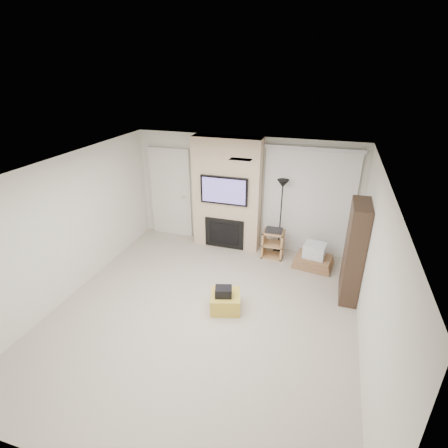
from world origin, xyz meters
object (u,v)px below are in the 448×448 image
(av_stand, at_px, (273,242))
(box_stack, at_px, (314,258))
(floor_lamp, at_px, (282,196))
(bookshelf, at_px, (354,252))
(ottoman, at_px, (225,301))

(av_stand, xyz_separation_m, box_stack, (0.89, -0.17, -0.15))
(av_stand, height_order, box_stack, av_stand)
(floor_lamp, distance_m, av_stand, 1.02)
(floor_lamp, height_order, box_stack, floor_lamp)
(bookshelf, bearing_deg, floor_lamp, 140.53)
(ottoman, distance_m, floor_lamp, 2.61)
(box_stack, xyz_separation_m, bookshelf, (0.67, -0.84, 0.70))
(floor_lamp, relative_size, av_stand, 2.57)
(floor_lamp, bearing_deg, ottoman, -103.55)
(ottoman, height_order, av_stand, av_stand)
(box_stack, relative_size, bookshelf, 0.47)
(ottoman, distance_m, bookshelf, 2.39)
(ottoman, xyz_separation_m, box_stack, (1.34, 1.89, 0.05))
(bookshelf, bearing_deg, av_stand, 147.23)
(av_stand, distance_m, bookshelf, 1.94)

